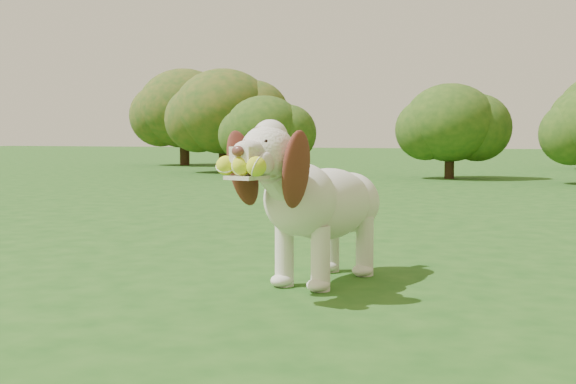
% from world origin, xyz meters
% --- Properties ---
extents(ground, '(80.00, 80.00, 0.00)m').
position_xyz_m(ground, '(0.00, 0.00, 0.00)').
color(ground, '#1B4A15').
rests_on(ground, ground).
extents(dog, '(0.52, 1.16, 0.76)m').
position_xyz_m(dog, '(0.03, -0.06, 0.40)').
color(dog, silver).
rests_on(dog, ground).
extents(shrub_a, '(1.34, 1.34, 1.39)m').
position_xyz_m(shrub_a, '(-3.97, 8.07, 0.82)').
color(shrub_a, '#382314').
rests_on(shrub_a, ground).
extents(shrub_e, '(1.92, 1.92, 1.99)m').
position_xyz_m(shrub_e, '(-5.32, 9.14, 1.17)').
color(shrub_e, '#382314').
rests_on(shrub_e, ground).
extents(shrub_g, '(2.24, 2.24, 2.32)m').
position_xyz_m(shrub_g, '(-7.89, 11.97, 1.37)').
color(shrub_g, '#382314').
rests_on(shrub_g, ground).
extents(shrub_b, '(1.50, 1.50, 1.55)m').
position_xyz_m(shrub_b, '(-0.94, 8.74, 0.91)').
color(shrub_b, '#382314').
rests_on(shrub_b, ground).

